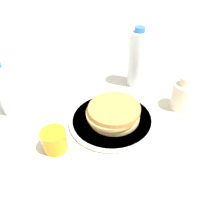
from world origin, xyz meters
name	(u,v)px	position (x,y,z in m)	size (l,w,h in m)	color
ground_plane	(118,125)	(0.00, 0.00, 0.00)	(4.00, 4.00, 0.00)	silver
plate	(112,119)	(0.02, -0.02, 0.01)	(0.30, 0.30, 0.01)	white
pancake_stack	(113,112)	(0.02, -0.02, 0.04)	(0.18, 0.19, 0.05)	#D5B674
juice_glass	(54,140)	(0.18, 0.13, 0.03)	(0.08, 0.08, 0.07)	orange
cream_jug	(183,95)	(-0.22, -0.13, 0.06)	(0.08, 0.08, 0.13)	beige
water_bottle_near	(6,91)	(0.39, -0.01, 0.09)	(0.06, 0.06, 0.20)	silver
water_bottle_mid	(138,59)	(-0.04, -0.27, 0.11)	(0.08, 0.08, 0.24)	silver
napkin	(8,213)	(0.22, 0.34, 0.01)	(0.14, 0.13, 0.02)	white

